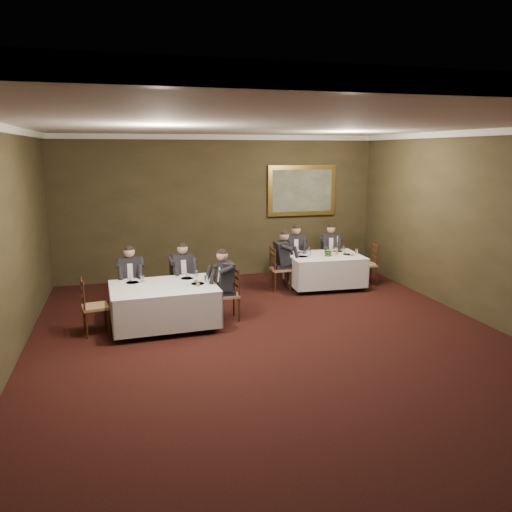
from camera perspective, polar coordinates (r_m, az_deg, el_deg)
name	(u,v)px	position (r m, az deg, el deg)	size (l,w,h in m)	color
ground	(281,350)	(8.12, 2.92, -10.70)	(10.00, 10.00, 0.00)	black
ceiling	(284,124)	(7.50, 3.21, 14.80)	(8.00, 10.00, 0.10)	silver
back_wall	(220,207)	(12.42, -4.14, 5.57)	(8.00, 0.10, 3.50)	#312E18
right_wall	(502,232)	(9.63, 26.34, 2.50)	(0.10, 10.00, 3.50)	#312E18
crown_molding	(284,129)	(7.50, 3.20, 14.34)	(8.00, 10.00, 0.12)	white
table_main	(324,268)	(11.68, 7.81, -1.40)	(1.74, 1.36, 0.67)	black
table_second	(164,302)	(9.15, -10.49, -5.25)	(1.94, 1.51, 0.67)	black
chair_main_backleft	(295,268)	(12.37, 4.46, -1.35)	(0.51, 0.49, 1.00)	#9A744E
diner_main_backleft	(295,259)	(12.31, 4.49, -0.33)	(0.48, 0.55, 1.35)	black
chair_main_backright	(329,266)	(12.66, 8.38, -1.14)	(0.53, 0.51, 1.00)	#9A744E
diner_main_backright	(330,257)	(12.60, 8.42, -0.14)	(0.50, 0.56, 1.35)	black
chair_main_endleft	(280,278)	(11.40, 2.75, -2.49)	(0.42, 0.44, 1.00)	#9A744E
diner_main_endleft	(280,268)	(11.35, 2.82, -1.37)	(0.48, 0.42, 1.35)	black
chair_main_endright	(367,273)	(12.12, 12.53, -1.89)	(0.49, 0.50, 1.00)	#9A744E
chair_sec_backleft	(132,299)	(10.07, -14.03, -4.79)	(0.44, 0.42, 1.00)	#9A744E
diner_sec_backleft	(131,288)	(10.00, -14.10, -3.56)	(0.42, 0.48, 1.35)	black
chair_sec_backright	(183,295)	(10.18, -8.38, -4.38)	(0.49, 0.48, 1.00)	#9A744E
diner_sec_backright	(182,284)	(10.11, -8.40, -3.15)	(0.46, 0.53, 1.35)	black
chair_sec_endright	(228,305)	(9.41, -3.26, -5.63)	(0.43, 0.45, 1.00)	#9A744E
diner_sec_endright	(227,293)	(9.35, -3.35, -4.30)	(0.49, 0.43, 1.35)	black
chair_sec_endleft	(95,318)	(9.14, -17.88, -6.75)	(0.48, 0.50, 1.00)	#9A744E
centerpiece	(328,250)	(11.48, 8.27, 0.72)	(0.26, 0.23, 0.29)	#2D5926
candlestick	(337,248)	(11.66, 9.26, 0.95)	(0.07, 0.07, 0.45)	#C8893D
place_setting_table_main	(303,251)	(11.83, 5.40, 0.55)	(0.33, 0.31, 0.14)	white
place_setting_table_second	(135,280)	(9.42, -13.62, -2.71)	(0.33, 0.31, 0.14)	white
painting	(302,191)	(12.89, 5.25, 7.46)	(1.80, 0.09, 1.28)	gold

